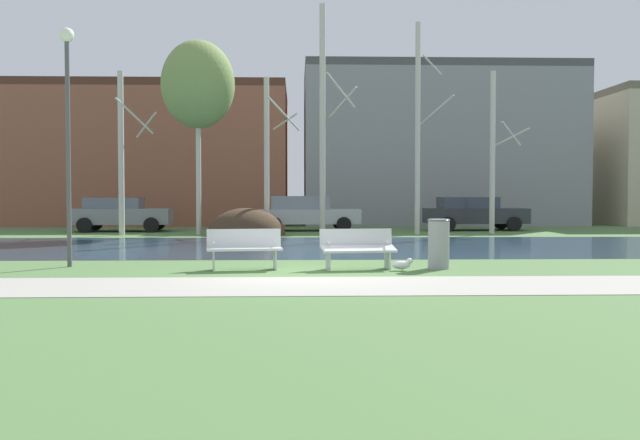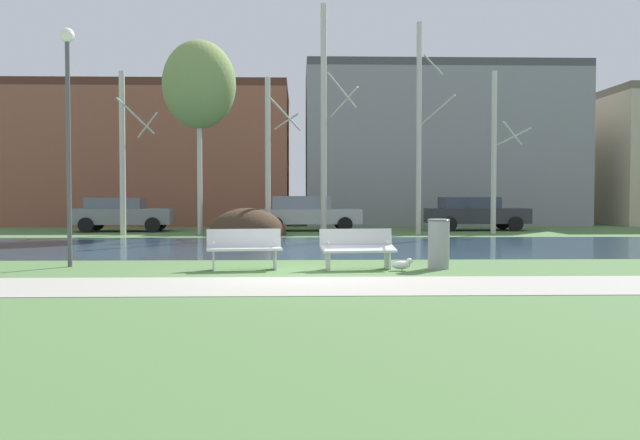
{
  "view_description": "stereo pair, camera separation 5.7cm",
  "coord_description": "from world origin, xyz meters",
  "px_view_note": "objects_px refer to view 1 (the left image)",
  "views": [
    {
      "loc": [
        -0.1,
        -14.09,
        1.62
      ],
      "look_at": [
        0.41,
        1.56,
        1.05
      ],
      "focal_mm": 39.47,
      "sensor_mm": 36.0,
      "label": 1
    },
    {
      "loc": [
        -0.05,
        -14.09,
        1.62
      ],
      "look_at": [
        0.41,
        1.56,
        1.05
      ],
      "focal_mm": 39.47,
      "sensor_mm": 36.0,
      "label": 2
    }
  ],
  "objects_px": {
    "seagull": "(402,265)",
    "streetlamp": "(68,107)",
    "trash_bin": "(439,243)",
    "parked_sedan_second_silver": "(306,213)",
    "bench_right": "(358,248)",
    "bench_left": "(244,248)",
    "parked_hatch_third_dark": "(473,213)",
    "parked_van_nearest_grey": "(120,213)"
  },
  "relations": [
    {
      "from": "trash_bin",
      "to": "parked_sedan_second_silver",
      "type": "relative_size",
      "value": 0.24
    },
    {
      "from": "streetlamp",
      "to": "parked_van_nearest_grey",
      "type": "bearing_deg",
      "value": 99.84
    },
    {
      "from": "trash_bin",
      "to": "parked_van_nearest_grey",
      "type": "xyz_separation_m",
      "value": [
        -10.78,
        15.7,
        0.22
      ]
    },
    {
      "from": "streetlamp",
      "to": "parked_hatch_third_dark",
      "type": "xyz_separation_m",
      "value": [
        13.01,
        15.43,
        -2.76
      ]
    },
    {
      "from": "trash_bin",
      "to": "parked_hatch_third_dark",
      "type": "height_order",
      "value": "parked_hatch_third_dark"
    },
    {
      "from": "bench_left",
      "to": "trash_bin",
      "type": "bearing_deg",
      "value": 1.14
    },
    {
      "from": "parked_sedan_second_silver",
      "to": "parked_van_nearest_grey",
      "type": "bearing_deg",
      "value": -178.45
    },
    {
      "from": "bench_left",
      "to": "parked_sedan_second_silver",
      "type": "height_order",
      "value": "parked_sedan_second_silver"
    },
    {
      "from": "seagull",
      "to": "parked_sedan_second_silver",
      "type": "relative_size",
      "value": 0.1
    },
    {
      "from": "parked_van_nearest_grey",
      "to": "bench_right",
      "type": "bearing_deg",
      "value": -60.3
    },
    {
      "from": "bench_right",
      "to": "parked_van_nearest_grey",
      "type": "distance_m",
      "value": 18.17
    },
    {
      "from": "trash_bin",
      "to": "parked_van_nearest_grey",
      "type": "relative_size",
      "value": 0.25
    },
    {
      "from": "bench_right",
      "to": "parked_hatch_third_dark",
      "type": "distance_m",
      "value": 17.48
    },
    {
      "from": "trash_bin",
      "to": "streetlamp",
      "type": "relative_size",
      "value": 0.2
    },
    {
      "from": "seagull",
      "to": "parked_hatch_third_dark",
      "type": "height_order",
      "value": "parked_hatch_third_dark"
    },
    {
      "from": "bench_right",
      "to": "streetlamp",
      "type": "distance_m",
      "value": 7.13
    },
    {
      "from": "parked_van_nearest_grey",
      "to": "parked_sedan_second_silver",
      "type": "distance_m",
      "value": 8.09
    },
    {
      "from": "parked_sedan_second_silver",
      "to": "parked_hatch_third_dark",
      "type": "xyz_separation_m",
      "value": [
        7.54,
        0.18,
        -0.01
      ]
    },
    {
      "from": "trash_bin",
      "to": "seagull",
      "type": "height_order",
      "value": "trash_bin"
    },
    {
      "from": "bench_left",
      "to": "parked_hatch_third_dark",
      "type": "height_order",
      "value": "parked_hatch_third_dark"
    },
    {
      "from": "parked_hatch_third_dark",
      "to": "streetlamp",
      "type": "bearing_deg",
      "value": -130.13
    },
    {
      "from": "seagull",
      "to": "trash_bin",
      "type": "bearing_deg",
      "value": 24.86
    },
    {
      "from": "bench_right",
      "to": "parked_hatch_third_dark",
      "type": "relative_size",
      "value": 0.37
    },
    {
      "from": "parked_sedan_second_silver",
      "to": "bench_right",
      "type": "bearing_deg",
      "value": -86.71
    },
    {
      "from": "bench_left",
      "to": "bench_right",
      "type": "height_order",
      "value": "same"
    },
    {
      "from": "bench_left",
      "to": "parked_van_nearest_grey",
      "type": "relative_size",
      "value": 0.39
    },
    {
      "from": "bench_right",
      "to": "parked_sedan_second_silver",
      "type": "distance_m",
      "value": 16.03
    },
    {
      "from": "bench_left",
      "to": "trash_bin",
      "type": "xyz_separation_m",
      "value": [
        4.22,
        0.08,
        0.09
      ]
    },
    {
      "from": "seagull",
      "to": "parked_van_nearest_grey",
      "type": "xyz_separation_m",
      "value": [
        -9.93,
        16.09,
        0.65
      ]
    },
    {
      "from": "seagull",
      "to": "parked_hatch_third_dark",
      "type": "xyz_separation_m",
      "value": [
        5.69,
        16.49,
        0.66
      ]
    },
    {
      "from": "bench_left",
      "to": "parked_sedan_second_silver",
      "type": "bearing_deg",
      "value": 84.57
    },
    {
      "from": "bench_right",
      "to": "seagull",
      "type": "xyz_separation_m",
      "value": [
        0.93,
        -0.31,
        -0.34
      ]
    },
    {
      "from": "seagull",
      "to": "parked_sedan_second_silver",
      "type": "bearing_deg",
      "value": 96.45
    },
    {
      "from": "streetlamp",
      "to": "parked_van_nearest_grey",
      "type": "xyz_separation_m",
      "value": [
        -2.61,
        15.03,
        -2.76
      ]
    },
    {
      "from": "bench_right",
      "to": "trash_bin",
      "type": "xyz_separation_m",
      "value": [
        1.78,
        0.08,
        0.09
      ]
    },
    {
      "from": "bench_left",
      "to": "parked_van_nearest_grey",
      "type": "distance_m",
      "value": 17.09
    },
    {
      "from": "seagull",
      "to": "streetlamp",
      "type": "distance_m",
      "value": 8.15
    },
    {
      "from": "seagull",
      "to": "parked_van_nearest_grey",
      "type": "relative_size",
      "value": 0.11
    },
    {
      "from": "seagull",
      "to": "streetlamp",
      "type": "xyz_separation_m",
      "value": [
        -7.32,
        1.06,
        3.41
      ]
    },
    {
      "from": "bench_right",
      "to": "bench_left",
      "type": "bearing_deg",
      "value": 180.0
    },
    {
      "from": "bench_left",
      "to": "trash_bin",
      "type": "distance_m",
      "value": 4.22
    },
    {
      "from": "parked_sedan_second_silver",
      "to": "parked_hatch_third_dark",
      "type": "height_order",
      "value": "parked_sedan_second_silver"
    }
  ]
}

